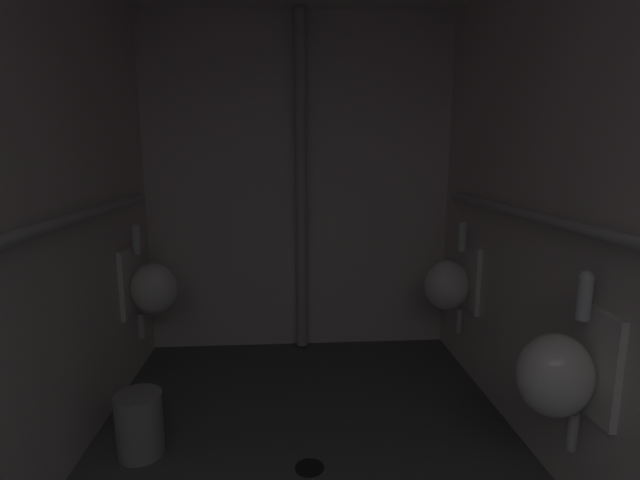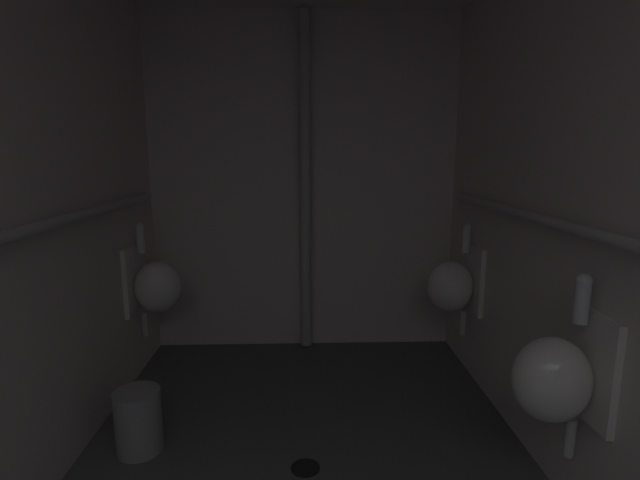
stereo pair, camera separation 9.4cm
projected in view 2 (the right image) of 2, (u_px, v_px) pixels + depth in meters
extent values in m
cube|color=silver|center=(614.00, 221.00, 1.76)|extent=(0.06, 3.77, 2.47)
cube|color=silver|center=(303.00, 186.00, 3.54)|extent=(2.37, 0.06, 2.47)
ellipsoid|color=silver|center=(157.00, 287.00, 3.09)|extent=(0.30, 0.26, 0.34)
cube|color=silver|center=(133.00, 280.00, 3.07)|extent=(0.03, 0.30, 0.44)
cylinder|color=silver|center=(140.00, 240.00, 3.03)|extent=(0.06, 0.06, 0.16)
sphere|color=silver|center=(139.00, 227.00, 3.01)|extent=(0.06, 0.06, 0.06)
cylinder|color=#B2B2B2|center=(145.00, 324.00, 3.13)|extent=(0.04, 0.04, 0.16)
ellipsoid|color=silver|center=(550.00, 379.00, 1.84)|extent=(0.30, 0.26, 0.34)
cube|color=silver|center=(590.00, 367.00, 1.83)|extent=(0.03, 0.30, 0.44)
cylinder|color=silver|center=(581.00, 303.00, 1.78)|extent=(0.06, 0.06, 0.16)
sphere|color=silver|center=(583.00, 281.00, 1.77)|extent=(0.06, 0.06, 0.06)
cylinder|color=#B2B2B2|center=(569.00, 437.00, 1.88)|extent=(0.04, 0.04, 0.16)
ellipsoid|color=silver|center=(449.00, 286.00, 3.10)|extent=(0.30, 0.26, 0.34)
cube|color=silver|center=(473.00, 279.00, 3.10)|extent=(0.03, 0.30, 0.44)
cylinder|color=silver|center=(466.00, 240.00, 3.05)|extent=(0.06, 0.06, 0.16)
sphere|color=silver|center=(466.00, 227.00, 3.03)|extent=(0.06, 0.06, 0.06)
cylinder|color=#B2B2B2|center=(462.00, 322.00, 3.15)|extent=(0.04, 0.04, 0.16)
cylinder|color=#B2B2B2|center=(10.00, 236.00, 1.72)|extent=(0.05, 2.96, 0.05)
sphere|color=#B2B2B2|center=(145.00, 197.00, 3.18)|extent=(0.06, 0.06, 0.06)
cylinder|color=#B2B2B2|center=(590.00, 234.00, 1.75)|extent=(0.05, 2.94, 0.05)
sphere|color=#B2B2B2|center=(461.00, 197.00, 3.20)|extent=(0.06, 0.06, 0.06)
cylinder|color=#B2B2B2|center=(305.00, 187.00, 3.43)|extent=(0.08, 0.08, 2.42)
cylinder|color=black|center=(304.00, 468.00, 2.26)|extent=(0.14, 0.14, 0.01)
cylinder|color=gray|center=(138.00, 421.00, 2.37)|extent=(0.23, 0.23, 0.32)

